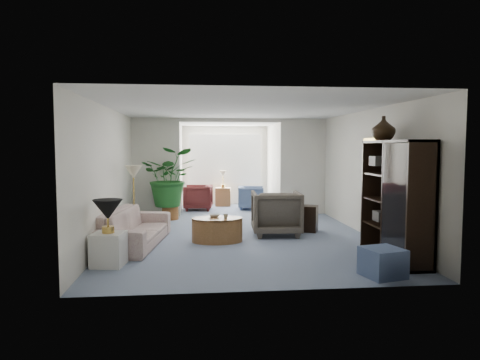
{
  "coord_description": "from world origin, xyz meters",
  "views": [
    {
      "loc": [
        -0.89,
        -8.23,
        1.78
      ],
      "look_at": [
        0.0,
        0.6,
        1.1
      ],
      "focal_mm": 32.81,
      "sensor_mm": 36.0,
      "label": 1
    }
  ],
  "objects": [
    {
      "name": "coffee_cup",
      "position": [
        -0.35,
        -0.23,
        0.49
      ],
      "size": [
        0.11,
        0.11,
        0.09
      ],
      "primitive_type": "imported",
      "rotation": [
        0.0,
        0.0,
        -0.12
      ],
      "color": "beige",
      "rests_on": "coffee_table"
    },
    {
      "name": "side_table_dark",
      "position": [
        1.41,
        0.7,
        0.27
      ],
      "size": [
        0.56,
        0.51,
        0.54
      ],
      "primitive_type": "cube",
      "rotation": [
        0.0,
        0.0,
        -0.41
      ],
      "color": "black",
      "rests_on": "ground"
    },
    {
      "name": "sofa",
      "position": [
        -2.0,
        -0.28,
        0.32
      ],
      "size": [
        1.16,
        2.32,
        0.65
      ],
      "primitive_type": "imported",
      "rotation": [
        0.0,
        0.0,
        1.43
      ],
      "color": "beige",
      "rests_on": "ground"
    },
    {
      "name": "cabinet_urn",
      "position": [
        2.23,
        -1.16,
        2.08
      ],
      "size": [
        0.39,
        0.39,
        0.41
      ],
      "primitive_type": "imported",
      "color": "black",
      "rests_on": "entertainment_cabinet"
    },
    {
      "name": "window_blinds",
      "position": [
        0.0,
        5.15,
        1.4
      ],
      "size": [
        2.2,
        0.02,
        1.5
      ],
      "primitive_type": "cube",
      "color": "white"
    },
    {
      "name": "back_pier_right",
      "position": [
        1.9,
        3.0,
        1.25
      ],
      "size": [
        1.2,
        0.12,
        2.5
      ],
      "primitive_type": "cube",
      "color": "silver",
      "rests_on": "ground"
    },
    {
      "name": "sunroom_chair_maroon",
      "position": [
        -0.84,
        4.05,
        0.35
      ],
      "size": [
        0.86,
        0.84,
        0.71
      ],
      "primitive_type": "imported",
      "rotation": [
        0.0,
        0.0,
        -1.69
      ],
      "color": "#531C1E",
      "rests_on": "ground"
    },
    {
      "name": "sunroom_chair_blue",
      "position": [
        0.66,
        4.05,
        0.33
      ],
      "size": [
        0.8,
        0.78,
        0.66
      ],
      "primitive_type": "imported",
      "rotation": [
        0.0,
        0.0,
        1.45
      ],
      "color": "slate",
      "rests_on": "ground"
    },
    {
      "name": "entertainment_cabinet",
      "position": [
        2.23,
        -1.66,
        0.94
      ],
      "size": [
        0.45,
        1.69,
        1.88
      ],
      "primitive_type": "cube",
      "color": "black",
      "rests_on": "ground"
    },
    {
      "name": "house_plant",
      "position": [
        -1.52,
        2.51,
        1.04
      ],
      "size": [
        1.29,
        1.12,
        1.43
      ],
      "primitive_type": "imported",
      "color": "#216123",
      "rests_on": "plant_pot"
    },
    {
      "name": "back_pier_left",
      "position": [
        -1.9,
        3.0,
        1.25
      ],
      "size": [
        1.2,
        0.12,
        2.5
      ],
      "primitive_type": "cube",
      "color": "silver",
      "rests_on": "ground"
    },
    {
      "name": "wingback_chair",
      "position": [
        0.71,
        0.4,
        0.45
      ],
      "size": [
        1.01,
        1.04,
        0.89
      ],
      "primitive_type": "imported",
      "rotation": [
        0.0,
        0.0,
        3.08
      ],
      "color": "#61584D",
      "rests_on": "ground"
    },
    {
      "name": "floor_lamp",
      "position": [
        -2.18,
        1.04,
        1.25
      ],
      "size": [
        0.36,
        0.36,
        0.28
      ],
      "primitive_type": "cone",
      "color": "beige",
      "rests_on": "ground"
    },
    {
      "name": "plant_pot",
      "position": [
        -1.52,
        2.51,
        0.16
      ],
      "size": [
        0.4,
        0.4,
        0.32
      ],
      "primitive_type": "cylinder",
      "color": "#94572B",
      "rests_on": "ground"
    },
    {
      "name": "ottoman",
      "position": [
        1.65,
        -2.57,
        0.2
      ],
      "size": [
        0.6,
        0.6,
        0.39
      ],
      "primitive_type": "cube",
      "rotation": [
        0.0,
        0.0,
        0.25
      ],
      "color": "slate",
      "rests_on": "ground"
    },
    {
      "name": "framed_picture",
      "position": [
        2.46,
        -0.1,
        1.7
      ],
      "size": [
        0.04,
        0.5,
        0.4
      ],
      "primitive_type": "cube",
      "color": "#AD9E8A"
    },
    {
      "name": "sunroom_table",
      "position": [
        -0.09,
        4.8,
        0.27
      ],
      "size": [
        0.49,
        0.4,
        0.55
      ],
      "primitive_type": "cube",
      "rotation": [
        0.0,
        0.0,
        -0.12
      ],
      "color": "#955D36",
      "rests_on": "ground"
    },
    {
      "name": "end_table",
      "position": [
        -2.2,
        -1.63,
        0.25
      ],
      "size": [
        0.51,
        0.51,
        0.5
      ],
      "primitive_type": "cube",
      "rotation": [
        0.0,
        0.0,
        -0.14
      ],
      "color": "silver",
      "rests_on": "ground"
    },
    {
      "name": "shelf_clutter",
      "position": [
        2.18,
        -1.46,
        1.09
      ],
      "size": [
        0.3,
        0.88,
        1.06
      ],
      "color": "#3A3735",
      "rests_on": "entertainment_cabinet"
    },
    {
      "name": "sunroom_floor",
      "position": [
        0.0,
        4.1,
        0.0
      ],
      "size": [
        2.6,
        2.6,
        0.0
      ],
      "primitive_type": "plane",
      "color": "#7B89A2",
      "rests_on": "ground"
    },
    {
      "name": "window_pane",
      "position": [
        0.0,
        5.18,
        1.4
      ],
      "size": [
        2.2,
        0.02,
        1.5
      ],
      "primitive_type": "cube",
      "color": "white"
    },
    {
      "name": "table_lamp",
      "position": [
        -2.2,
        -1.63,
        0.85
      ],
      "size": [
        0.44,
        0.44,
        0.3
      ],
      "primitive_type": "cone",
      "color": "black",
      "rests_on": "end_table"
    },
    {
      "name": "coffee_bowl",
      "position": [
        -0.55,
        -0.03,
        0.48
      ],
      "size": [
        0.24,
        0.24,
        0.05
      ],
      "primitive_type": "imported",
      "rotation": [
        0.0,
        0.0,
        -0.12
      ],
      "color": "silver",
      "rests_on": "coffee_table"
    },
    {
      "name": "back_header",
      "position": [
        0.0,
        3.0,
        2.45
      ],
      "size": [
        2.6,
        0.12,
        0.1
      ],
      "primitive_type": "cube",
      "color": "silver",
      "rests_on": "back_pier_left"
    },
    {
      "name": "floor",
      "position": [
        0.0,
        0.0,
        0.0
      ],
      "size": [
        6.0,
        6.0,
        0.0
      ],
      "primitive_type": "plane",
      "color": "#7B89A2",
      "rests_on": "ground"
    },
    {
      "name": "coffee_table",
      "position": [
        -0.5,
        -0.13,
        0.23
      ],
      "size": [
        1.05,
        1.05,
        0.45
      ],
      "primitive_type": "cylinder",
      "rotation": [
        0.0,
        0.0,
        -0.12
      ],
      "color": "#955D36",
      "rests_on": "ground"
    }
  ]
}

